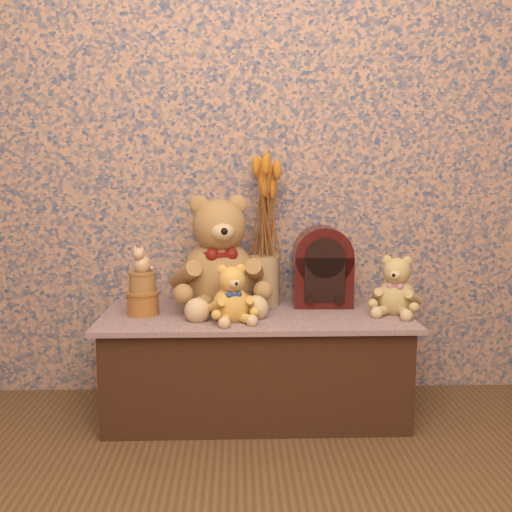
{
  "coord_description": "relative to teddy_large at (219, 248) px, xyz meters",
  "views": [
    {
      "loc": [
        -0.07,
        -1.11,
        0.99
      ],
      "look_at": [
        0.0,
        1.17,
        0.66
      ],
      "focal_mm": 41.39,
      "sensor_mm": 36.0,
      "label": 1
    }
  ],
  "objects": [
    {
      "name": "cat_figurine",
      "position": [
        -0.3,
        -0.12,
        -0.02
      ],
      "size": [
        0.1,
        0.11,
        0.11
      ],
      "primitive_type": null,
      "rotation": [
        0.0,
        0.0,
        -0.29
      ],
      "color": "silver",
      "rests_on": "biscuit_tin_upper"
    },
    {
      "name": "cathedral_radio",
      "position": [
        0.44,
        0.04,
        -0.08
      ],
      "size": [
        0.25,
        0.18,
        0.34
      ],
      "primitive_type": null,
      "rotation": [
        0.0,
        0.0,
        -0.03
      ],
      "color": "#3A0B0A",
      "rests_on": "display_shelf"
    },
    {
      "name": "ceramic_vase",
      "position": [
        0.19,
        0.04,
        -0.15
      ],
      "size": [
        0.14,
        0.14,
        0.21
      ],
      "primitive_type": "cylinder",
      "rotation": [
        0.0,
        0.0,
        -0.12
      ],
      "color": "tan",
      "rests_on": "display_shelf"
    },
    {
      "name": "biscuit_tin_upper",
      "position": [
        -0.3,
        -0.12,
        -0.12
      ],
      "size": [
        0.13,
        0.13,
        0.08
      ],
      "primitive_type": "cylinder",
      "rotation": [
        0.0,
        0.0,
        0.33
      ],
      "color": "tan",
      "rests_on": "biscuit_tin_lower"
    },
    {
      "name": "teddy_large",
      "position": [
        0.0,
        0.0,
        0.0
      ],
      "size": [
        0.48,
        0.54,
        0.51
      ],
      "primitive_type": null,
      "rotation": [
        0.0,
        0.0,
        0.17
      ],
      "color": "#AD7A43",
      "rests_on": "display_shelf"
    },
    {
      "name": "display_shelf",
      "position": [
        0.15,
        -0.1,
        -0.46
      ],
      "size": [
        1.23,
        0.57,
        0.42
      ],
      "primitive_type": "cube",
      "color": "#364D6F",
      "rests_on": "ground"
    },
    {
      "name": "teddy_small",
      "position": [
        0.72,
        -0.13,
        -0.13
      ],
      "size": [
        0.28,
        0.3,
        0.25
      ],
      "primitive_type": null,
      "rotation": [
        0.0,
        0.0,
        -0.43
      ],
      "color": "tan",
      "rests_on": "display_shelf"
    },
    {
      "name": "biscuit_tin_lower",
      "position": [
        -0.3,
        -0.12,
        -0.21
      ],
      "size": [
        0.15,
        0.15,
        0.09
      ],
      "primitive_type": "cylinder",
      "rotation": [
        0.0,
        0.0,
        0.26
      ],
      "color": "gold",
      "rests_on": "display_shelf"
    },
    {
      "name": "dried_stalks",
      "position": [
        0.19,
        0.04,
        0.16
      ],
      "size": [
        0.26,
        0.26,
        0.4
      ],
      "primitive_type": null,
      "rotation": [
        0.0,
        0.0,
        0.24
      ],
      "color": "orange",
      "rests_on": "ceramic_vase"
    },
    {
      "name": "teddy_medium",
      "position": [
        0.05,
        -0.22,
        -0.14
      ],
      "size": [
        0.24,
        0.26,
        0.24
      ],
      "primitive_type": null,
      "rotation": [
        0.0,
        0.0,
        0.28
      ],
      "color": "gold",
      "rests_on": "display_shelf"
    }
  ]
}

